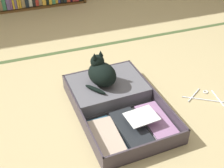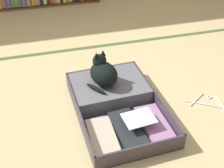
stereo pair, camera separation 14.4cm
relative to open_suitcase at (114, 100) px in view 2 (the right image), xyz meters
The scene contains 5 objects.
ground_plane 0.11m from the open_suitcase, 160.91° to the right, with size 10.00×10.00×0.00m, color tan.
tatami_border 0.93m from the open_suitcase, 95.98° to the left, with size 4.80×0.05×0.00m.
open_suitcase is the anchor object (origin of this frame).
black_cat 0.23m from the open_suitcase, 110.25° to the left, with size 0.28×0.31×0.26m.
clothes_hanger 0.73m from the open_suitcase, 12.72° to the right, with size 0.31×0.26×0.01m.
Camera 2 is at (-0.37, -1.62, 1.48)m, focal length 47.74 mm.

